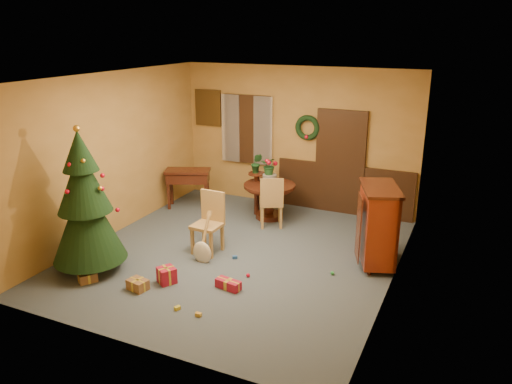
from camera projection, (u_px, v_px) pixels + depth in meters
The scene contains 21 objects.
room_envelope at pixel (305, 155), 10.23m from camera, with size 5.50×5.50×5.50m.
dining_table at pixel (269, 194), 9.81m from camera, with size 1.01×1.01×0.70m.
urn at pixel (270, 179), 9.71m from camera, with size 0.27×0.27×0.20m, color slate.
centerpiece_plant at pixel (270, 166), 9.62m from camera, with size 0.32×0.28×0.36m, color #1E4C23.
chair_near at pixel (210, 220), 8.32m from camera, with size 0.46×0.46×1.03m.
chair_far at pixel (271, 200), 9.33m from camera, with size 0.58×0.58×0.99m.
guitar at pixel (202, 239), 7.96m from camera, with size 0.33×0.16×0.78m, color beige, non-canonical shape.
plant_stand at pixel (257, 189), 9.98m from camera, with size 0.34×0.34×0.87m.
stand_plant at pixel (257, 163), 9.81m from camera, with size 0.22×0.18×0.40m, color #19471E.
christmas_tree at pixel (85, 205), 7.47m from camera, with size 1.11×1.11×2.29m.
writing_desk at pixel (188, 179), 10.38m from camera, with size 1.02×0.77×0.81m.
sideboard at pixel (378, 223), 7.80m from camera, with size 0.85×1.13×1.30m.
gift_a at pixel (138, 285), 7.21m from camera, with size 0.32×0.26×0.16m.
gift_b at pixel (167, 275), 7.39m from camera, with size 0.33×0.33×0.24m.
gift_c at pixel (88, 277), 7.42m from camera, with size 0.29×0.32×0.14m.
gift_d at pixel (228, 284), 7.23m from camera, with size 0.40×0.22×0.14m.
toy_a at pixel (235, 257), 8.18m from camera, with size 0.08×0.05×0.05m, color #24539D.
toy_b at pixel (332, 273), 7.64m from camera, with size 0.06×0.06×0.06m, color green.
toy_c at pixel (177, 308), 6.70m from camera, with size 0.08×0.05×0.05m, color gold.
toy_d at pixel (248, 275), 7.57m from camera, with size 0.06×0.06×0.06m, color red.
toy_e at pixel (198, 315), 6.54m from camera, with size 0.08×0.05×0.05m, color gold.
Camera 1 is at (3.44, -6.76, 3.60)m, focal length 35.00 mm.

